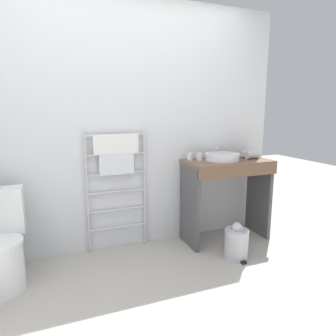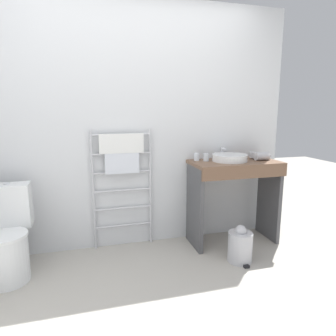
{
  "view_description": "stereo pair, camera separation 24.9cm",
  "coord_description": "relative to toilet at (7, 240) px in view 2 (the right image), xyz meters",
  "views": [
    {
      "loc": [
        -0.75,
        -1.58,
        1.41
      ],
      "look_at": [
        0.14,
        0.71,
        0.93
      ],
      "focal_mm": 32.0,
      "sensor_mm": 36.0,
      "label": 1
    },
    {
      "loc": [
        -0.52,
        -1.65,
        1.41
      ],
      "look_at": [
        0.14,
        0.71,
        0.93
      ],
      "focal_mm": 32.0,
      "sensor_mm": 36.0,
      "label": 2
    }
  ],
  "objects": [
    {
      "name": "ground_plane",
      "position": [
        1.19,
        -0.98,
        -0.34
      ],
      "size": [
        12.0,
        12.0,
        0.0
      ],
      "primitive_type": "plane",
      "color": "#A8A399"
    },
    {
      "name": "wall_back",
      "position": [
        1.19,
        0.43,
        0.9
      ],
      "size": [
        3.23,
        0.12,
        2.48
      ],
      "primitive_type": "cube",
      "color": "silver",
      "rests_on": "ground_plane"
    },
    {
      "name": "toilet",
      "position": [
        0.0,
        0.0,
        0.0
      ],
      "size": [
        0.36,
        0.52,
        0.79
      ],
      "color": "white",
      "rests_on": "ground_plane"
    },
    {
      "name": "towel_radiator",
      "position": [
        1.02,
        0.32,
        0.54
      ],
      "size": [
        0.61,
        0.06,
        1.22
      ],
      "color": "silver",
      "rests_on": "ground_plane"
    },
    {
      "name": "vanity_counter",
      "position": [
        2.16,
        0.12,
        0.26
      ],
      "size": [
        0.91,
        0.48,
        0.88
      ],
      "color": "brown",
      "rests_on": "ground_plane"
    },
    {
      "name": "sink_basin",
      "position": [
        2.11,
        0.15,
        0.59
      ],
      "size": [
        0.36,
        0.36,
        0.07
      ],
      "color": "white",
      "rests_on": "vanity_counter"
    },
    {
      "name": "faucet",
      "position": [
        2.11,
        0.33,
        0.63
      ],
      "size": [
        0.02,
        0.1,
        0.12
      ],
      "color": "silver",
      "rests_on": "vanity_counter"
    },
    {
      "name": "cup_near_wall",
      "position": [
        1.79,
        0.27,
        0.59
      ],
      "size": [
        0.06,
        0.06,
        0.08
      ],
      "color": "silver",
      "rests_on": "vanity_counter"
    },
    {
      "name": "cup_near_edge",
      "position": [
        1.88,
        0.22,
        0.59
      ],
      "size": [
        0.06,
        0.06,
        0.08
      ],
      "color": "silver",
      "rests_on": "vanity_counter"
    },
    {
      "name": "hair_dryer",
      "position": [
        2.47,
        0.13,
        0.59
      ],
      "size": [
        0.19,
        0.19,
        0.09
      ],
      "color": "#B7B7BC",
      "rests_on": "vanity_counter"
    },
    {
      "name": "trash_bin",
      "position": [
        2.03,
        -0.29,
        -0.18
      ],
      "size": [
        0.23,
        0.26,
        0.36
      ],
      "color": "#B7B7BC",
      "rests_on": "ground_plane"
    }
  ]
}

